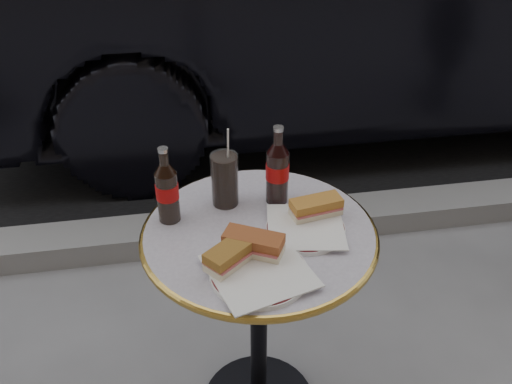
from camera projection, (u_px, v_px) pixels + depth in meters
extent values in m
cube|color=gray|center=(225.00, 229.00, 2.60)|extent=(40.00, 0.20, 0.12)
cylinder|color=white|center=(259.00, 273.00, 1.34)|extent=(0.26, 0.26, 0.01)
cylinder|color=white|center=(305.00, 229.00, 1.48)|extent=(0.26, 0.26, 0.01)
cube|color=#926025|center=(233.00, 255.00, 1.34)|extent=(0.15, 0.14, 0.05)
cube|color=brown|center=(253.00, 244.00, 1.38)|extent=(0.16, 0.13, 0.05)
cube|color=#B6762E|center=(316.00, 208.00, 1.51)|extent=(0.14, 0.09, 0.05)
cylinder|color=black|center=(225.00, 179.00, 1.54)|extent=(0.10, 0.10, 0.15)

